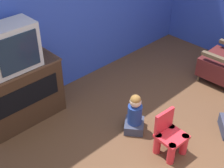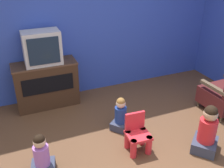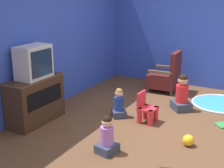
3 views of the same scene
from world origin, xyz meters
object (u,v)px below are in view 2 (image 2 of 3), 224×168
object	(u,v)px
yellow_kid_chair	(137,136)
child_watching_left	(121,115)
television	(42,48)
child_watching_center	(42,156)
tv_cabinet	(46,84)
child_watching_right	(207,132)

from	to	relation	value
yellow_kid_chair	child_watching_left	xyz separation A→B (m)	(-0.01, 0.51, 0.02)
television	child_watching_center	bearing A→B (deg)	-102.76
yellow_kid_chair	child_watching_left	size ratio (longest dim) A/B	0.99
television	child_watching_center	distance (m)	1.76
television	yellow_kid_chair	bearing A→B (deg)	-61.37
television	child_watching_left	world-z (taller)	television
tv_cabinet	child_watching_right	distance (m)	2.60
television	child_watching_left	size ratio (longest dim) A/B	1.11
tv_cabinet	child_watching_center	world-z (taller)	tv_cabinet
tv_cabinet	television	distance (m)	0.64
television	yellow_kid_chair	world-z (taller)	television
yellow_kid_chair	child_watching_center	world-z (taller)	child_watching_center
yellow_kid_chair	child_watching_center	bearing A→B (deg)	-179.83
television	yellow_kid_chair	xyz separation A→B (m)	(0.87, -1.60, -0.82)
tv_cabinet	child_watching_right	world-z (taller)	tv_cabinet
tv_cabinet	yellow_kid_chair	size ratio (longest dim) A/B	2.02
child_watching_center	television	bearing A→B (deg)	89.96
tv_cabinet	television	bearing A→B (deg)	-90.00
television	child_watching_left	bearing A→B (deg)	-51.65
yellow_kid_chair	tv_cabinet	bearing A→B (deg)	121.72
child_watching_left	child_watching_right	size ratio (longest dim) A/B	0.76
tv_cabinet	child_watching_left	xyz separation A→B (m)	(0.86, -1.11, -0.17)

